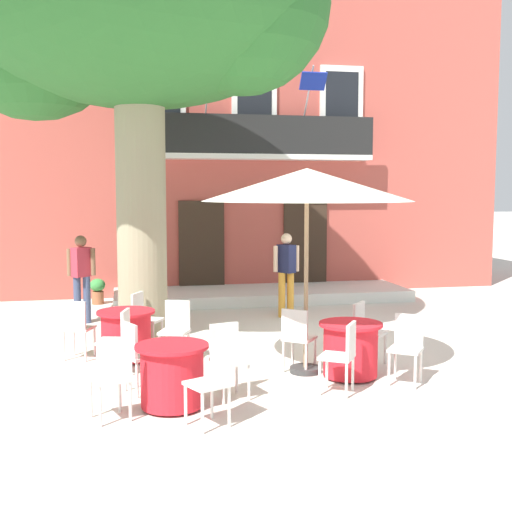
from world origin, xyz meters
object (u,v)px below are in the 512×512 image
at_px(plane_tree, 132,0).
at_px(cafe_chair_front_1, 118,337).
at_px(ground_planter_left, 98,290).
at_px(pedestrian_mid_plaza, 286,270).
at_px(cafe_chair_middle_2, 228,355).
at_px(cafe_table_front, 126,335).
at_px(pedestrian_near_entrance, 81,274).
at_px(cafe_umbrella, 307,186).
at_px(cafe_chair_near_tree_3, 343,353).
at_px(cafe_table_near_tree, 350,349).
at_px(cafe_chair_front_2, 176,327).
at_px(cafe_table_middle, 172,375).
at_px(cafe_chair_near_tree_1, 365,329).
at_px(cafe_chair_front_0, 77,325).
at_px(cafe_chair_middle_0, 112,375).
at_px(cafe_chair_near_tree_2, 297,335).
at_px(cafe_chair_near_tree_0, 407,344).
at_px(cafe_chair_middle_1, 213,377).
at_px(cafe_chair_front_3, 143,316).
at_px(cafe_chair_middle_3, 137,352).

bearing_deg(plane_tree, cafe_chair_front_1, -98.04).
bearing_deg(ground_planter_left, pedestrian_mid_plaza, -31.37).
height_order(cafe_chair_middle_2, cafe_table_front, cafe_chair_middle_2).
bearing_deg(pedestrian_mid_plaza, pedestrian_near_entrance, 177.24).
relative_size(plane_tree, cafe_umbrella, 2.67).
relative_size(cafe_chair_near_tree_3, cafe_table_front, 1.05).
bearing_deg(pedestrian_mid_plaza, cafe_table_near_tree, -92.67).
bearing_deg(cafe_chair_front_2, cafe_table_middle, -95.79).
distance_m(plane_tree, pedestrian_near_entrance, 5.04).
xyz_separation_m(plane_tree, cafe_chair_near_tree_1, (3.23, -2.39, -5.13)).
height_order(cafe_table_front, cafe_chair_front_0, cafe_chair_front_0).
height_order(plane_tree, cafe_chair_front_1, plane_tree).
distance_m(cafe_table_front, pedestrian_mid_plaza, 4.29).
relative_size(cafe_chair_near_tree_3, cafe_chair_front_1, 1.00).
distance_m(cafe_chair_middle_0, cafe_chair_front_0, 2.88).
relative_size(cafe_chair_near_tree_2, cafe_umbrella, 0.31).
bearing_deg(cafe_umbrella, cafe_chair_near_tree_0, -32.97).
bearing_deg(ground_planter_left, plane_tree, -77.75).
xyz_separation_m(cafe_chair_near_tree_0, cafe_chair_middle_1, (-2.72, -1.02, 0.00)).
relative_size(cafe_table_near_tree, cafe_chair_near_tree_3, 0.95).
bearing_deg(cafe_chair_front_1, cafe_chair_middle_0, -91.84).
xyz_separation_m(cafe_chair_near_tree_2, cafe_chair_front_0, (-3.07, 1.33, 0.00)).
relative_size(cafe_table_middle, cafe_chair_front_2, 0.95).
relative_size(cafe_chair_near_tree_1, cafe_umbrella, 0.31).
relative_size(cafe_chair_middle_1, pedestrian_mid_plaza, 0.54).
bearing_deg(cafe_chair_front_3, cafe_chair_near_tree_1, -27.19).
bearing_deg(cafe_table_near_tree, plane_tree, 132.90).
bearing_deg(pedestrian_near_entrance, ground_planter_left, 84.21).
relative_size(cafe_chair_near_tree_2, cafe_chair_front_0, 1.00).
bearing_deg(cafe_chair_near_tree_3, cafe_table_front, 140.24).
height_order(cafe_chair_middle_2, cafe_chair_middle_3, same).
xyz_separation_m(cafe_chair_near_tree_3, ground_planter_left, (-3.23, 7.32, -0.20)).
xyz_separation_m(cafe_chair_near_tree_3, cafe_table_middle, (-2.13, -0.10, -0.14)).
relative_size(cafe_chair_front_1, pedestrian_near_entrance, 0.54).
height_order(cafe_table_near_tree, cafe_table_middle, same).
bearing_deg(cafe_table_middle, ground_planter_left, 98.44).
distance_m(plane_tree, cafe_chair_near_tree_0, 7.04).
relative_size(cafe_chair_middle_0, cafe_table_front, 1.05).
xyz_separation_m(plane_tree, cafe_chair_middle_0, (-0.37, -4.09, -5.13)).
xyz_separation_m(plane_tree, pedestrian_mid_plaza, (2.99, 1.35, -4.70)).
bearing_deg(cafe_chair_near_tree_0, cafe_chair_front_1, 162.49).
bearing_deg(cafe_umbrella, cafe_chair_near_tree_3, -79.89).
distance_m(cafe_chair_middle_1, cafe_chair_middle_3, 1.51).
xyz_separation_m(cafe_chair_near_tree_2, cafe_umbrella, (0.11, -0.03, 2.08)).
xyz_separation_m(cafe_chair_near_tree_3, cafe_chair_front_1, (-2.75, 1.45, 0.00)).
distance_m(cafe_chair_near_tree_2, pedestrian_mid_plaza, 4.06).
height_order(cafe_chair_near_tree_2, cafe_chair_middle_2, same).
height_order(cafe_chair_middle_0, pedestrian_mid_plaza, pedestrian_mid_plaza).
xyz_separation_m(cafe_chair_middle_0, cafe_chair_middle_1, (1.08, -0.32, 0.00)).
xyz_separation_m(cafe_chair_middle_3, cafe_chair_front_1, (-0.24, 0.91, 0.00)).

